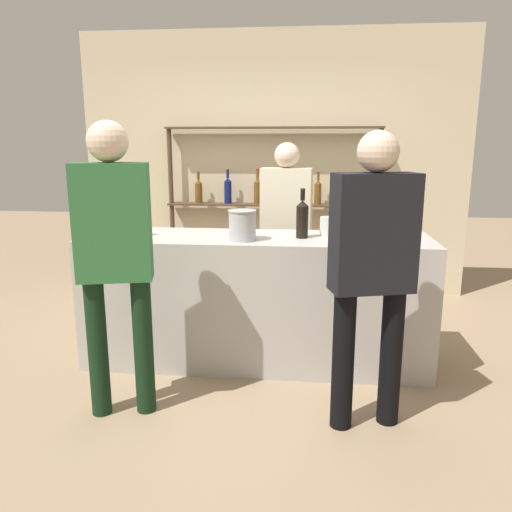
% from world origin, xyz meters
% --- Properties ---
extents(ground_plane, '(16.00, 16.00, 0.00)m').
position_xyz_m(ground_plane, '(0.00, 0.00, 0.00)').
color(ground_plane, '#9E8466').
extents(bar_counter, '(2.55, 0.67, 0.97)m').
position_xyz_m(bar_counter, '(0.00, 0.00, 0.49)').
color(bar_counter, '#B7B2AD').
rests_on(bar_counter, ground_plane).
extents(back_wall, '(4.15, 0.12, 2.80)m').
position_xyz_m(back_wall, '(0.00, 1.93, 1.40)').
color(back_wall, beige).
rests_on(back_wall, ground_plane).
extents(back_shelf, '(2.27, 0.18, 1.81)m').
position_xyz_m(back_shelf, '(-0.02, 1.75, 1.20)').
color(back_shelf, '#4C3828').
rests_on(back_shelf, ground_plane).
extents(counter_bottle_0, '(0.09, 0.09, 0.36)m').
position_xyz_m(counter_bottle_0, '(0.34, -0.01, 1.12)').
color(counter_bottle_0, black).
rests_on(counter_bottle_0, bar_counter).
extents(counter_bottle_1, '(0.08, 0.08, 0.32)m').
position_xyz_m(counter_bottle_1, '(0.77, 0.00, 1.10)').
color(counter_bottle_1, '#0F1956').
rests_on(counter_bottle_1, bar_counter).
extents(counter_bottle_2, '(0.07, 0.07, 0.31)m').
position_xyz_m(counter_bottle_2, '(0.77, -0.18, 1.09)').
color(counter_bottle_2, brown).
rests_on(counter_bottle_2, bar_counter).
extents(wine_glass, '(0.08, 0.08, 0.17)m').
position_xyz_m(wine_glass, '(-0.83, -0.03, 1.10)').
color(wine_glass, silver).
rests_on(wine_glass, bar_counter).
extents(ice_bucket, '(0.20, 0.20, 0.21)m').
position_xyz_m(ice_bucket, '(-0.08, -0.15, 1.08)').
color(ice_bucket, '#B2B2B7').
rests_on(ice_bucket, bar_counter).
extents(cork_jar, '(0.11, 0.11, 0.14)m').
position_xyz_m(cork_jar, '(0.52, 0.10, 1.04)').
color(cork_jar, silver).
rests_on(cork_jar, bar_counter).
extents(customer_right, '(0.49, 0.31, 1.71)m').
position_xyz_m(customer_right, '(0.74, -0.83, 1.01)').
color(customer_right, black).
rests_on(customer_right, ground_plane).
extents(server_behind_counter, '(0.46, 0.24, 1.65)m').
position_xyz_m(server_behind_counter, '(0.19, 0.77, 0.97)').
color(server_behind_counter, '#575347').
rests_on(server_behind_counter, ground_plane).
extents(customer_left, '(0.46, 0.28, 1.77)m').
position_xyz_m(customer_left, '(-0.75, -0.84, 1.06)').
color(customer_left, black).
rests_on(customer_left, ground_plane).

